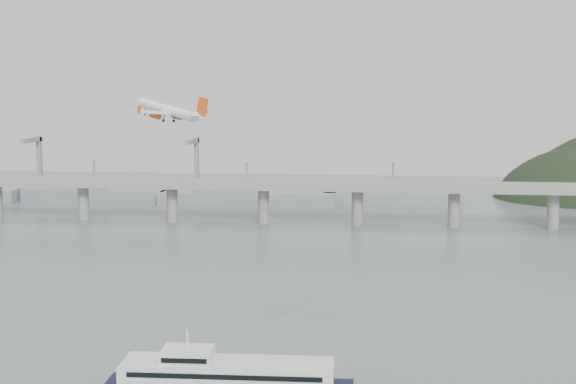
# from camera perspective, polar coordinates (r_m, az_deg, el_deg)

# --- Properties ---
(ground) EXTENTS (900.00, 900.00, 0.00)m
(ground) POSITION_cam_1_polar(r_m,az_deg,el_deg) (215.99, -1.71, -11.41)
(ground) COLOR slate
(ground) RESTS_ON ground
(bridge) EXTENTS (800.00, 22.00, 23.90)m
(bridge) POSITION_cam_1_polar(r_m,az_deg,el_deg) (406.82, 2.19, 0.04)
(bridge) COLOR gray
(bridge) RESTS_ON ground
(distant_fleet) EXTENTS (453.00, 60.90, 40.00)m
(distant_fleet) POSITION_cam_1_polar(r_m,az_deg,el_deg) (506.70, -14.88, -0.05)
(distant_fleet) COLOR gray
(distant_fleet) RESTS_ON ground
(airliner) EXTENTS (32.60, 30.77, 9.55)m
(airliner) POSITION_cam_1_polar(r_m,az_deg,el_deg) (275.43, -8.73, 5.97)
(airliner) COLOR white
(airliner) RESTS_ON ground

